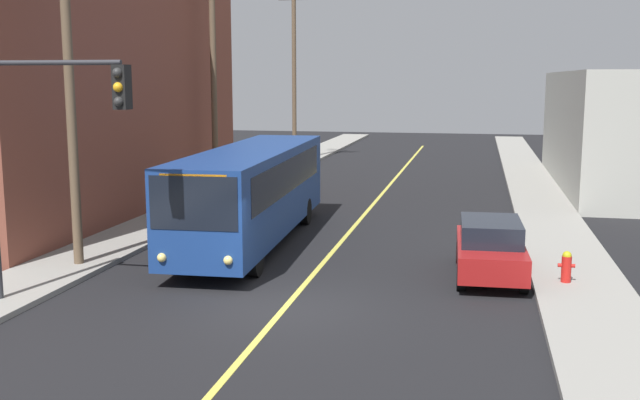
# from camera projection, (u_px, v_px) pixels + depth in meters

# --- Properties ---
(ground_plane) EXTENTS (120.00, 120.00, 0.00)m
(ground_plane) POSITION_uv_depth(u_px,v_px,m) (285.00, 308.00, 17.98)
(ground_plane) COLOR black
(sidewalk_left) EXTENTS (2.50, 90.00, 0.15)m
(sidewalk_left) POSITION_uv_depth(u_px,v_px,m) (171.00, 218.00, 29.11)
(sidewalk_left) COLOR gray
(sidewalk_left) RESTS_ON ground
(sidewalk_right) EXTENTS (2.50, 90.00, 0.15)m
(sidewalk_right) POSITION_uv_depth(u_px,v_px,m) (556.00, 234.00, 26.13)
(sidewalk_right) COLOR gray
(sidewalk_right) RESTS_ON ground
(lane_stripe_center) EXTENTS (0.16, 60.00, 0.01)m
(lane_stripe_center) POSITION_uv_depth(u_px,v_px,m) (372.00, 206.00, 32.46)
(lane_stripe_center) COLOR #D8CC4C
(lane_stripe_center) RESTS_ON ground
(building_left_brick) EXTENTS (10.00, 19.97, 11.96)m
(building_left_brick) POSITION_uv_depth(u_px,v_px,m) (40.00, 67.00, 30.82)
(building_left_brick) COLOR brown
(building_left_brick) RESTS_ON ground
(city_bus) EXTENTS (3.08, 12.24, 3.20)m
(city_bus) POSITION_uv_depth(u_px,v_px,m) (253.00, 190.00, 24.79)
(city_bus) COLOR navy
(city_bus) RESTS_ON ground
(parked_car_red) EXTENTS (1.96, 4.46, 1.62)m
(parked_car_red) POSITION_uv_depth(u_px,v_px,m) (490.00, 248.00, 20.63)
(parked_car_red) COLOR maroon
(parked_car_red) RESTS_ON ground
(utility_pole_near) EXTENTS (2.40, 0.28, 9.67)m
(utility_pole_near) POSITION_uv_depth(u_px,v_px,m) (69.00, 79.00, 20.86)
(utility_pole_near) COLOR brown
(utility_pole_near) RESTS_ON sidewalk_left
(utility_pole_mid) EXTENTS (2.40, 0.28, 10.67)m
(utility_pole_mid) POSITION_uv_depth(u_px,v_px,m) (213.00, 68.00, 34.16)
(utility_pole_mid) COLOR brown
(utility_pole_mid) RESTS_ON sidewalk_left
(utility_pole_far) EXTENTS (2.40, 0.28, 11.92)m
(utility_pole_far) POSITION_uv_depth(u_px,v_px,m) (294.00, 61.00, 48.13)
(utility_pole_far) COLOR brown
(utility_pole_far) RESTS_ON sidewalk_left
(traffic_signal_left_corner) EXTENTS (3.75, 0.48, 6.00)m
(traffic_signal_left_corner) POSITION_uv_depth(u_px,v_px,m) (46.00, 130.00, 17.25)
(traffic_signal_left_corner) COLOR #2D2D33
(traffic_signal_left_corner) RESTS_ON sidewalk_left
(fire_hydrant) EXTENTS (0.44, 0.26, 0.84)m
(fire_hydrant) POSITION_uv_depth(u_px,v_px,m) (566.00, 266.00, 19.62)
(fire_hydrant) COLOR red
(fire_hydrant) RESTS_ON sidewalk_right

